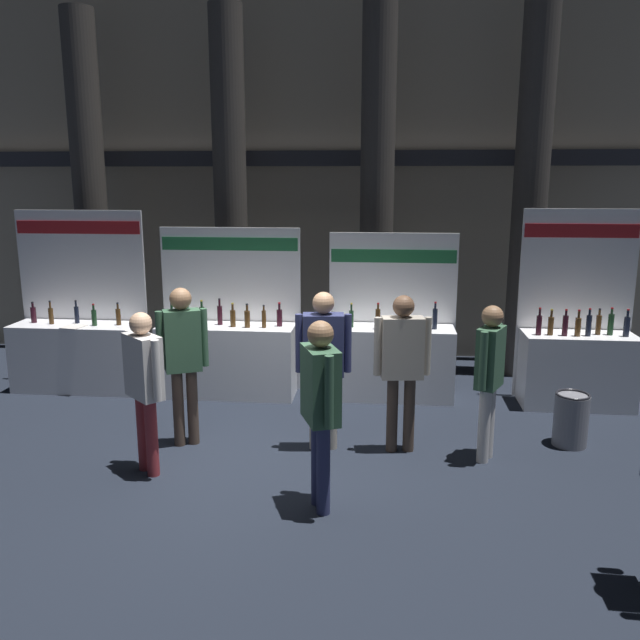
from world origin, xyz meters
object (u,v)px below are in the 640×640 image
visitor_5 (320,397)px  visitor_6 (489,370)px  exhibitor_booth_3 (577,360)px  trash_bin (571,419)px  exhibitor_booth_1 (228,353)px  exhibitor_booth_2 (391,355)px  exhibitor_booth_0 (79,347)px  visitor_1 (402,359)px  visitor_3 (323,355)px  visitor_4 (183,353)px  visitor_0 (144,378)px

visitor_5 → visitor_6: 2.07m
exhibitor_booth_3 → trash_bin: exhibitor_booth_3 is taller
exhibitor_booth_1 → exhibitor_booth_2: bearing=2.9°
exhibitor_booth_2 → visitor_5: 3.33m
exhibitor_booth_0 → visitor_1: exhibitor_booth_0 is taller
visitor_3 → visitor_4: size_ratio=0.99×
visitor_3 → visitor_4: (-1.56, -0.04, -0.00)m
exhibitor_booth_3 → exhibitor_booth_0: bearing=179.8°
exhibitor_booth_3 → trash_bin: bearing=-106.9°
exhibitor_booth_1 → trash_bin: bearing=-18.1°
visitor_6 → exhibitor_booth_1: bearing=86.1°
trash_bin → visitor_6: size_ratio=0.36×
visitor_0 → visitor_4: visitor_4 is taller
exhibitor_booth_0 → trash_bin: size_ratio=4.12×
exhibitor_booth_1 → exhibitor_booth_2: 2.26m
trash_bin → visitor_4: bearing=-174.7°
exhibitor_booth_0 → visitor_1: bearing=-21.3°
exhibitor_booth_0 → visitor_1: 4.88m
visitor_3 → visitor_6: visitor_3 is taller
visitor_4 → exhibitor_booth_3: bearing=-3.5°
visitor_5 → visitor_6: visitor_5 is taller
exhibitor_booth_2 → visitor_6: bearing=-63.4°
visitor_5 → exhibitor_booth_0: bearing=29.1°
visitor_0 → visitor_1: visitor_1 is taller
exhibitor_booth_1 → trash_bin: exhibitor_booth_1 is taller
visitor_0 → visitor_4: size_ratio=0.93×
visitor_1 → trash_bin: bearing=3.1°
visitor_1 → visitor_3: (-0.85, -0.02, 0.02)m
visitor_1 → visitor_6: 0.92m
exhibitor_booth_1 → visitor_1: size_ratio=1.31×
visitor_0 → visitor_6: visitor_6 is taller
exhibitor_booth_2 → exhibitor_booth_0: bearing=-178.9°
exhibitor_booth_2 → visitor_3: exhibitor_booth_2 is taller
exhibitor_booth_0 → visitor_0: bearing=-52.8°
exhibitor_booth_3 → visitor_0: 5.55m
visitor_4 → visitor_6: bearing=-25.6°
visitor_1 → visitor_4: bearing=174.2°
exhibitor_booth_1 → visitor_3: exhibitor_booth_1 is taller
exhibitor_booth_3 → visitor_0: bearing=-152.6°
exhibitor_booth_1 → visitor_5: 3.53m
exhibitor_booth_0 → visitor_0: size_ratio=1.50×
visitor_4 → visitor_6: visitor_4 is taller
exhibitor_booth_3 → trash_bin: size_ratio=4.20×
exhibitor_booth_0 → exhibitor_booth_3: size_ratio=0.98×
visitor_5 → visitor_6: (1.65, 1.24, -0.08)m
exhibitor_booth_2 → exhibitor_booth_3: bearing=-2.6°
visitor_5 → visitor_1: bearing=-49.8°
visitor_5 → visitor_6: bearing=-74.4°
exhibitor_booth_2 → visitor_6: (1.00, -1.99, 0.41)m
exhibitor_booth_3 → exhibitor_booth_2: bearing=177.4°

